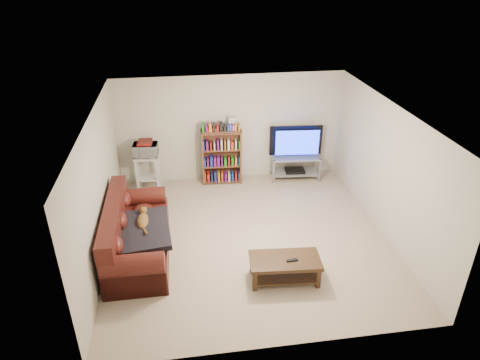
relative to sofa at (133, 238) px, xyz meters
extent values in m
plane|color=#C3AD91|center=(2.03, 0.18, -0.34)|extent=(5.00, 5.00, 0.00)
plane|color=white|center=(2.03, 0.18, 2.06)|extent=(5.00, 5.00, 0.00)
plane|color=beige|center=(2.03, 2.68, 0.86)|extent=(5.00, 0.00, 5.00)
plane|color=beige|center=(2.03, -2.32, 0.86)|extent=(5.00, 0.00, 5.00)
plane|color=beige|center=(-0.47, 0.18, 0.86)|extent=(0.00, 5.00, 5.00)
plane|color=beige|center=(4.53, 0.18, 0.86)|extent=(0.00, 5.00, 5.00)
cube|color=#491712|center=(0.09, 0.00, -0.12)|extent=(0.99, 2.28, 0.44)
cube|color=#491712|center=(-0.27, 0.00, 0.16)|extent=(0.27, 2.28, 0.95)
cube|color=#491712|center=(0.09, -1.02, -0.06)|extent=(0.94, 0.24, 0.56)
cube|color=#491712|center=(0.09, 1.02, -0.06)|extent=(0.94, 0.24, 0.56)
cube|color=black|center=(0.19, -0.15, 0.23)|extent=(0.98, 1.21, 0.19)
cube|color=#382413|center=(2.41, -1.03, 0.04)|extent=(1.15, 0.64, 0.06)
cube|color=#382413|center=(2.41, -1.03, -0.24)|extent=(1.04, 0.58, 0.03)
cube|color=#382413|center=(1.90, -1.21, -0.17)|extent=(0.08, 0.08, 0.34)
cube|color=#382413|center=(2.89, -1.28, -0.17)|extent=(0.08, 0.08, 0.34)
cube|color=#382413|center=(1.93, -0.77, -0.17)|extent=(0.08, 0.08, 0.34)
cube|color=#382413|center=(2.92, -0.85, -0.17)|extent=(0.08, 0.08, 0.34)
cube|color=black|center=(2.51, -1.09, 0.08)|extent=(0.18, 0.06, 0.02)
cube|color=#999EA3|center=(3.48, 2.39, 0.20)|extent=(1.15, 0.59, 0.03)
cube|color=#999EA3|center=(3.48, 2.39, -0.19)|extent=(1.09, 0.56, 0.02)
cube|color=gray|center=(2.94, 2.22, -0.06)|extent=(0.05, 0.05, 0.55)
cube|color=gray|center=(3.99, 2.13, -0.06)|extent=(0.05, 0.05, 0.55)
cube|color=gray|center=(2.98, 2.65, -0.06)|extent=(0.05, 0.05, 0.55)
cube|color=gray|center=(4.03, 2.57, -0.06)|extent=(0.05, 0.05, 0.55)
imported|color=black|center=(3.48, 2.39, 0.56)|extent=(1.20, 0.26, 0.69)
cube|color=black|center=(3.48, 2.39, -0.15)|extent=(0.47, 0.35, 0.06)
cube|color=brown|center=(1.37, 2.45, 0.30)|extent=(0.05, 0.27, 1.27)
cube|color=brown|center=(2.21, 2.41, 0.30)|extent=(0.05, 0.27, 1.27)
cube|color=brown|center=(1.79, 2.43, 0.92)|extent=(0.89, 0.31, 0.03)
cube|color=maroon|center=(1.60, 2.44, 0.97)|extent=(0.26, 0.21, 0.07)
cube|color=silver|center=(0.16, 2.30, 0.46)|extent=(0.54, 0.41, 0.04)
cube|color=silver|center=(0.16, 2.30, -0.04)|extent=(0.49, 0.37, 0.03)
cube|color=silver|center=(-0.06, 2.17, 0.05)|extent=(0.05, 0.05, 0.78)
cube|color=silver|center=(0.37, 2.13, 0.05)|extent=(0.05, 0.05, 0.78)
cube|color=silver|center=(-0.04, 2.46, 0.05)|extent=(0.05, 0.05, 0.78)
cube|color=silver|center=(0.39, 2.42, 0.05)|extent=(0.05, 0.05, 0.78)
imported|color=silver|center=(0.16, 2.30, 0.62)|extent=(0.53, 0.38, 0.28)
cube|color=maroon|center=(0.16, 2.30, 0.79)|extent=(0.32, 0.28, 0.05)
camera|label=1|loc=(0.93, -6.20, 4.27)|focal=32.00mm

